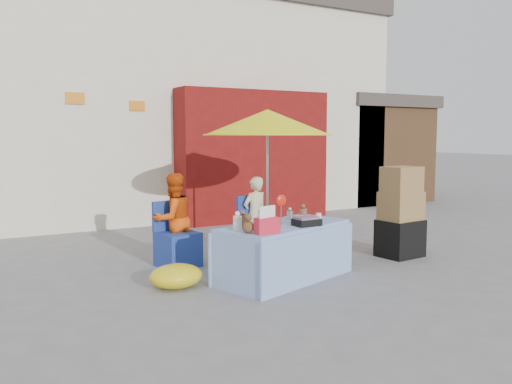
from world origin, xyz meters
TOP-DOWN VIEW (x-y plane):
  - ground at (0.00, 0.00)m, footprint 80.00×80.00m
  - backdrop at (0.52, 7.52)m, footprint 14.00×8.00m
  - market_table at (0.23, 0.05)m, footprint 1.89×1.30m
  - chair_left at (-0.63, 1.28)m, footprint 0.56×0.55m
  - chair_right at (0.62, 1.28)m, footprint 0.56×0.55m
  - vendor_orange at (-0.63, 1.42)m, footprint 0.67×0.57m
  - vendor_beige at (0.62, 1.42)m, footprint 0.45×0.34m
  - umbrella at (0.92, 1.57)m, footprint 1.90×1.90m
  - box_stack at (2.31, 0.23)m, footprint 0.62×0.52m
  - tarp_bundle at (-1.03, 0.33)m, footprint 0.74×0.68m

SIDE VIEW (x-z plane):
  - ground at x=0.00m, z-range 0.00..0.00m
  - tarp_bundle at x=-1.03m, z-range 0.00..0.27m
  - chair_left at x=-0.63m, z-range -0.17..0.68m
  - chair_right at x=0.62m, z-range -0.17..0.68m
  - market_table at x=0.23m, z-range -0.18..0.86m
  - vendor_beige at x=0.62m, z-range 0.00..1.12m
  - box_stack at x=2.31m, z-range -0.05..1.23m
  - vendor_orange at x=-0.63m, z-range 0.00..1.22m
  - umbrella at x=0.92m, z-range 0.85..2.94m
  - backdrop at x=0.52m, z-range -0.80..7.00m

